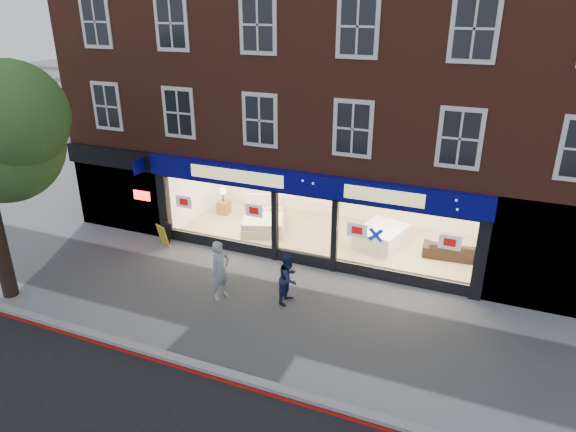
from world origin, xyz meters
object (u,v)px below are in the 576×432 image
Objects in this scene: pedestrian_grey at (220,270)px; pedestrian_blue at (289,278)px; sofa at (453,250)px; mattress_stack at (382,237)px; a_board at (165,235)px; display_bed at (264,221)px.

pedestrian_blue is (1.94, 0.58, -0.14)m from pedestrian_grey.
sofa is at bearing -38.77° from pedestrian_blue.
a_board is at bearing -159.06° from mattress_stack.
mattress_stack is 1.04× the size of sofa.
pedestrian_blue is at bearing -77.03° from display_bed.
pedestrian_grey is 1.19× the size of pedestrian_blue.
pedestrian_grey is (3.67, -2.34, 0.49)m from a_board.
a_board reaches higher than mattress_stack.
pedestrian_blue reaches higher than display_bed.
pedestrian_grey is (-6.12, -5.18, 0.53)m from sofa.
pedestrian_blue is (-1.70, -4.56, 0.32)m from mattress_stack.
a_board reaches higher than sofa.
sofa is 1.09× the size of pedestrian_grey.
pedestrian_grey is at bearing 35.95° from sofa.
mattress_stack is at bearing -17.35° from display_bed.
pedestrian_grey is at bearing -100.01° from display_bed.
pedestrian_grey reaches higher than display_bed.
pedestrian_grey is 2.04m from pedestrian_blue.
pedestrian_grey is (-3.65, -5.14, 0.46)m from mattress_stack.
display_bed is 1.15× the size of mattress_stack.
display_bed is 3.77m from a_board.
pedestrian_grey reaches higher than mattress_stack.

